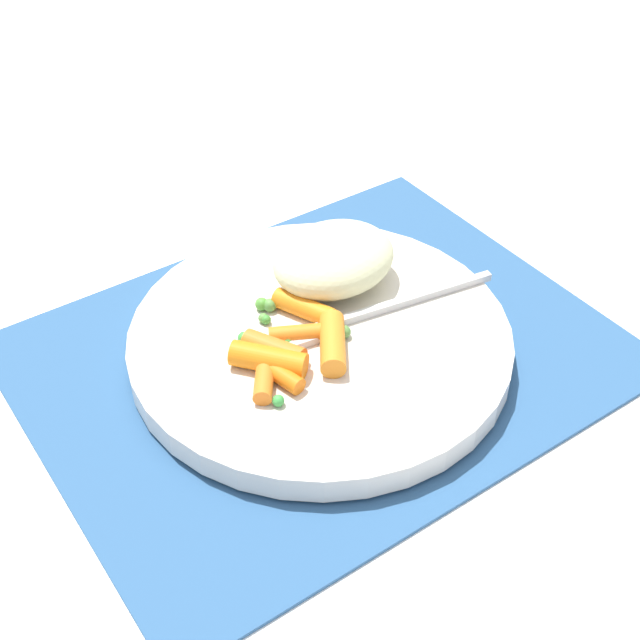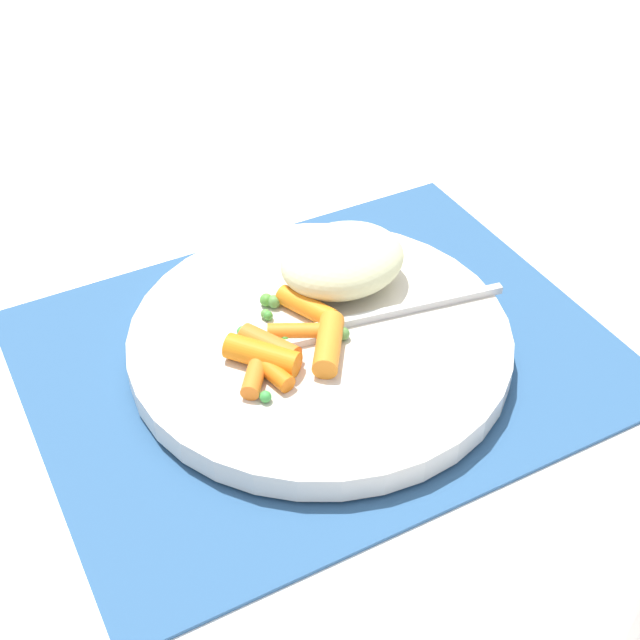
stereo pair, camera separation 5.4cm
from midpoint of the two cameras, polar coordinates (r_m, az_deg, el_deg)
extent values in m
plane|color=white|center=(0.63, -2.48, -2.52)|extent=(2.40, 2.40, 0.00)
cube|color=#2D5684|center=(0.63, -2.49, -2.32)|extent=(0.40, 0.31, 0.01)
cylinder|color=silver|center=(0.62, -2.52, -1.47)|extent=(0.27, 0.27, 0.02)
ellipsoid|color=beige|center=(0.64, -1.53, 3.91)|extent=(0.09, 0.08, 0.04)
cylinder|color=orange|center=(0.62, -3.55, 0.75)|extent=(0.03, 0.05, 0.01)
cylinder|color=orange|center=(0.59, -5.69, -2.04)|extent=(0.03, 0.05, 0.02)
cylinder|color=orange|center=(0.58, -5.86, -3.34)|extent=(0.02, 0.05, 0.01)
cylinder|color=orange|center=(0.58, -6.07, -2.68)|extent=(0.05, 0.05, 0.02)
cylinder|color=orange|center=(0.60, -4.16, -0.79)|extent=(0.04, 0.03, 0.01)
cylinder|color=orange|center=(0.59, -1.82, -1.63)|extent=(0.04, 0.05, 0.02)
cylinder|color=orange|center=(0.57, -6.33, -3.49)|extent=(0.04, 0.05, 0.01)
sphere|color=#56943F|center=(0.62, -6.24, 0.02)|extent=(0.01, 0.01, 0.01)
sphere|color=green|center=(0.59, -5.52, -2.22)|extent=(0.01, 0.01, 0.01)
sphere|color=green|center=(0.56, -5.54, -5.38)|extent=(0.01, 0.01, 0.01)
sphere|color=#598E41|center=(0.60, -0.99, -0.88)|extent=(0.01, 0.01, 0.01)
sphere|color=green|center=(0.60, -7.58, -1.26)|extent=(0.01, 0.01, 0.01)
sphere|color=#519A37|center=(0.63, -6.30, 0.95)|extent=(0.01, 0.01, 0.01)
sphere|color=#5B9443|center=(0.63, -5.78, 0.88)|extent=(0.01, 0.01, 0.01)
sphere|color=green|center=(0.60, -4.79, -1.46)|extent=(0.01, 0.01, 0.01)
sphere|color=#408F35|center=(0.62, -6.06, -0.08)|extent=(0.01, 0.01, 0.01)
cube|color=silver|center=(0.60, -5.00, -1.34)|extent=(0.05, 0.02, 0.01)
cube|color=silver|center=(0.63, 3.08, 1.11)|extent=(0.15, 0.03, 0.01)
camera|label=1|loc=(0.03, -92.58, -2.19)|focal=49.06mm
camera|label=2|loc=(0.03, 87.42, 2.19)|focal=49.06mm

